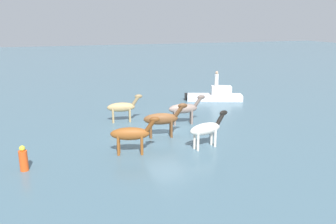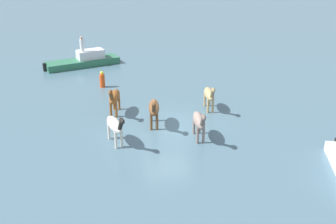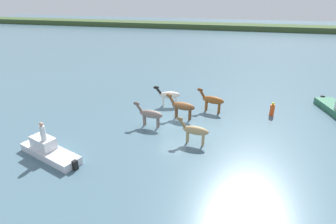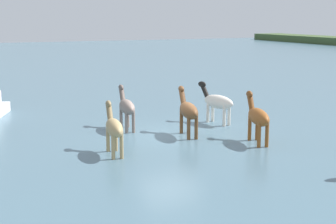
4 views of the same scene
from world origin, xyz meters
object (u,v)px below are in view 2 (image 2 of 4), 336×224
object	(u,v)px
horse_gray_outer	(154,108)
buoy_channel_marker	(102,80)
horse_mid_herd	(209,94)
boat_skiff_near	(84,62)
person_helmsman_aft	(82,44)
horse_rear_stallion	(115,125)
horse_chestnut_trailing	(114,97)
horse_pinto_flank	(199,121)

from	to	relation	value
horse_gray_outer	buoy_channel_marker	world-z (taller)	horse_gray_outer
buoy_channel_marker	horse_gray_outer	bearing A→B (deg)	-162.67
horse_mid_herd	buoy_channel_marker	distance (m)	8.04
horse_gray_outer	boat_skiff_near	xyz separation A→B (m)	(12.56, 3.17, -0.72)
person_helmsman_aft	buoy_channel_marker	xyz separation A→B (m)	(-5.38, -1.05, -1.26)
horse_rear_stallion	person_helmsman_aft	world-z (taller)	person_helmsman_aft
horse_rear_stallion	horse_chestnut_trailing	world-z (taller)	horse_chestnut_trailing
horse_pinto_flank	boat_skiff_near	size ratio (longest dim) A/B	0.39
horse_gray_outer	person_helmsman_aft	xyz separation A→B (m)	(12.38, 3.24, 0.73)
horse_gray_outer	person_helmsman_aft	size ratio (longest dim) A/B	2.07
buoy_channel_marker	person_helmsman_aft	bearing A→B (deg)	11.07
horse_pinto_flank	person_helmsman_aft	bearing A→B (deg)	-153.12
horse_pinto_flank	horse_rear_stallion	size ratio (longest dim) A/B	1.00
boat_skiff_near	person_helmsman_aft	bearing A→B (deg)	-125.28
horse_mid_herd	boat_skiff_near	bearing A→B (deg)	-140.32
person_helmsman_aft	horse_rear_stallion	bearing A→B (deg)	-176.01
person_helmsman_aft	horse_chestnut_trailing	bearing A→B (deg)	-172.40
horse_pinto_flank	horse_gray_outer	world-z (taller)	horse_gray_outer
horse_rear_stallion	horse_mid_herd	world-z (taller)	horse_rear_stallion
horse_chestnut_trailing	buoy_channel_marker	world-z (taller)	horse_chestnut_trailing
horse_mid_herd	boat_skiff_near	size ratio (longest dim) A/B	0.38
horse_mid_herd	buoy_channel_marker	xyz separation A→B (m)	(5.53, 5.82, -0.46)
horse_mid_herd	person_helmsman_aft	xyz separation A→B (m)	(10.90, 6.87, 0.80)
horse_mid_herd	horse_gray_outer	bearing A→B (deg)	-59.69
horse_mid_herd	buoy_channel_marker	world-z (taller)	horse_mid_herd
boat_skiff_near	person_helmsman_aft	xyz separation A→B (m)	(-0.17, 0.07, 1.44)
person_helmsman_aft	buoy_channel_marker	world-z (taller)	person_helmsman_aft
buoy_channel_marker	horse_chestnut_trailing	bearing A→B (deg)	-176.31
horse_rear_stallion	horse_mid_herd	bearing A→B (deg)	105.38
horse_pinto_flank	buoy_channel_marker	xyz separation A→B (m)	(9.07, 4.08, -0.49)
horse_gray_outer	boat_skiff_near	world-z (taller)	horse_gray_outer
horse_rear_stallion	buoy_channel_marker	bearing A→B (deg)	167.27
horse_mid_herd	person_helmsman_aft	distance (m)	12.91
boat_skiff_near	buoy_channel_marker	world-z (taller)	boat_skiff_near
horse_mid_herd	person_helmsman_aft	size ratio (longest dim) A/B	1.91
horse_chestnut_trailing	boat_skiff_near	xyz separation A→B (m)	(10.39, 1.30, -0.70)
horse_chestnut_trailing	boat_skiff_near	size ratio (longest dim) A/B	0.40
horse_rear_stallion	person_helmsman_aft	bearing A→B (deg)	171.77
horse_pinto_flank	horse_chestnut_trailing	bearing A→B (deg)	-131.00
horse_chestnut_trailing	horse_rear_stallion	bearing A→B (deg)	9.58
horse_mid_herd	horse_gray_outer	size ratio (longest dim) A/B	0.93
horse_pinto_flank	horse_rear_stallion	world-z (taller)	horse_pinto_flank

